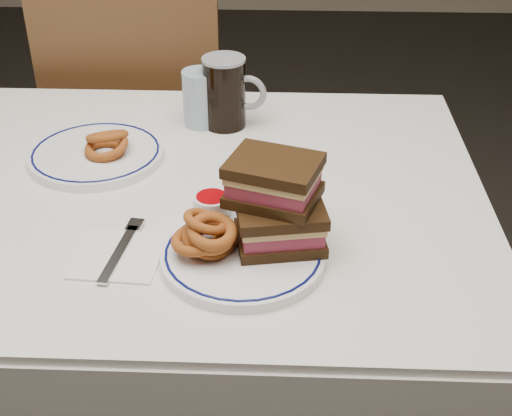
{
  "coord_description": "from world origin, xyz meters",
  "views": [
    {
      "loc": [
        0.27,
        -1.08,
        1.4
      ],
      "look_at": [
        0.23,
        -0.21,
        0.85
      ],
      "focal_mm": 50.0,
      "sensor_mm": 36.0,
      "label": 1
    }
  ],
  "objects_px": {
    "reuben_sandwich": "(277,203)",
    "far_plate": "(96,154)",
    "chair_far": "(142,132)",
    "beer_mug": "(226,92)",
    "main_plate": "(243,255)"
  },
  "relations": [
    {
      "from": "main_plate",
      "to": "far_plate",
      "type": "height_order",
      "value": "same"
    },
    {
      "from": "main_plate",
      "to": "beer_mug",
      "type": "xyz_separation_m",
      "value": [
        -0.06,
        0.47,
        0.06
      ]
    },
    {
      "from": "far_plate",
      "to": "reuben_sandwich",
      "type": "bearing_deg",
      "value": -38.7
    },
    {
      "from": "chair_far",
      "to": "far_plate",
      "type": "xyz_separation_m",
      "value": [
        0.03,
        -0.57,
        0.23
      ]
    },
    {
      "from": "beer_mug",
      "to": "far_plate",
      "type": "xyz_separation_m",
      "value": [
        -0.24,
        -0.16,
        -0.06
      ]
    },
    {
      "from": "main_plate",
      "to": "reuben_sandwich",
      "type": "height_order",
      "value": "reuben_sandwich"
    },
    {
      "from": "chair_far",
      "to": "far_plate",
      "type": "bearing_deg",
      "value": -86.82
    },
    {
      "from": "reuben_sandwich",
      "to": "beer_mug",
      "type": "relative_size",
      "value": 1.11
    },
    {
      "from": "reuben_sandwich",
      "to": "far_plate",
      "type": "height_order",
      "value": "reuben_sandwich"
    },
    {
      "from": "main_plate",
      "to": "beer_mug",
      "type": "bearing_deg",
      "value": 97.35
    },
    {
      "from": "chair_far",
      "to": "reuben_sandwich",
      "type": "distance_m",
      "value": 0.97
    },
    {
      "from": "reuben_sandwich",
      "to": "far_plate",
      "type": "distance_m",
      "value": 0.45
    },
    {
      "from": "beer_mug",
      "to": "main_plate",
      "type": "bearing_deg",
      "value": -82.65
    },
    {
      "from": "far_plate",
      "to": "beer_mug",
      "type": "bearing_deg",
      "value": 33.28
    },
    {
      "from": "beer_mug",
      "to": "chair_far",
      "type": "bearing_deg",
      "value": 123.24
    }
  ]
}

